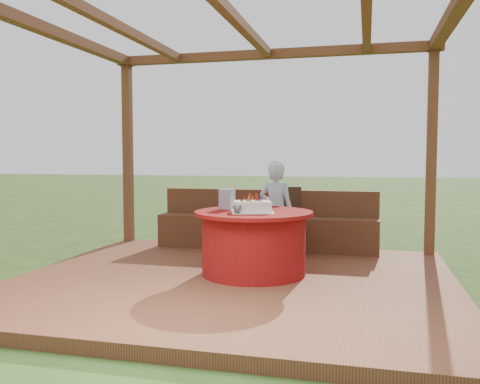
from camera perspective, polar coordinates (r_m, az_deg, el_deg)
name	(u,v)px	position (r m, az deg, el deg)	size (l,w,h in m)	color
ground	(234,289)	(5.41, -0.66, -10.81)	(60.00, 60.00, 0.00)	#294918
deck	(234,283)	(5.39, -0.66, -10.20)	(4.50, 4.00, 0.12)	brown
pergola	(234,55)	(5.33, -0.68, 15.09)	(4.50, 4.00, 2.72)	brown
bench	(266,230)	(6.97, 2.94, -4.23)	(3.00, 0.42, 0.80)	brown
table	(254,242)	(5.46, 1.54, -5.66)	(1.26, 1.26, 0.68)	maroon
chair	(285,218)	(6.56, 5.07, -2.87)	(0.48, 0.48, 0.87)	#321E10
elderly_woman	(276,208)	(6.30, 4.08, -1.84)	(0.46, 0.33, 1.23)	#8FB2D4
birthday_cake	(252,206)	(5.33, 1.40, -1.64)	(0.54, 0.54, 0.19)	white
gift_bag	(227,199)	(5.61, -1.47, -0.81)	(0.16, 0.10, 0.22)	#C680AE
drinking_glass	(237,210)	(5.15, -0.29, -2.03)	(0.09, 0.09, 0.08)	white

